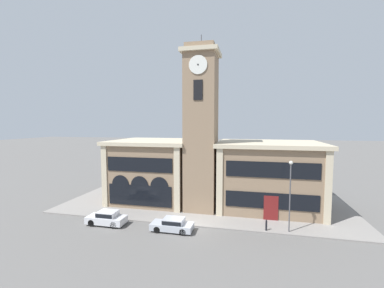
{
  "coord_description": "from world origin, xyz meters",
  "views": [
    {
      "loc": [
        5.76,
        -24.65,
        10.49
      ],
      "look_at": [
        -0.69,
        3.43,
        8.18
      ],
      "focal_mm": 24.0,
      "sensor_mm": 36.0,
      "label": 1
    }
  ],
  "objects_px": {
    "parked_car_mid": "(173,224)",
    "street_lamp": "(290,187)",
    "parked_car_near": "(107,218)",
    "bollard": "(266,225)"
  },
  "relations": [
    {
      "from": "parked_car_mid",
      "to": "bollard",
      "type": "distance_m",
      "value": 9.09
    },
    {
      "from": "parked_car_mid",
      "to": "street_lamp",
      "type": "xyz_separation_m",
      "value": [
        11.01,
        2.01,
        3.86
      ]
    },
    {
      "from": "street_lamp",
      "to": "bollard",
      "type": "bearing_deg",
      "value": -175.42
    },
    {
      "from": "parked_car_near",
      "to": "parked_car_mid",
      "type": "bearing_deg",
      "value": 179.83
    },
    {
      "from": "parked_car_mid",
      "to": "bollard",
      "type": "height_order",
      "value": "parked_car_mid"
    },
    {
      "from": "parked_car_near",
      "to": "parked_car_mid",
      "type": "height_order",
      "value": "parked_car_near"
    },
    {
      "from": "street_lamp",
      "to": "parked_car_near",
      "type": "bearing_deg",
      "value": -173.69
    },
    {
      "from": "parked_car_mid",
      "to": "street_lamp",
      "type": "distance_m",
      "value": 11.84
    },
    {
      "from": "parked_car_mid",
      "to": "parked_car_near",
      "type": "bearing_deg",
      "value": -0.17
    },
    {
      "from": "parked_car_near",
      "to": "bollard",
      "type": "height_order",
      "value": "parked_car_near"
    }
  ]
}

